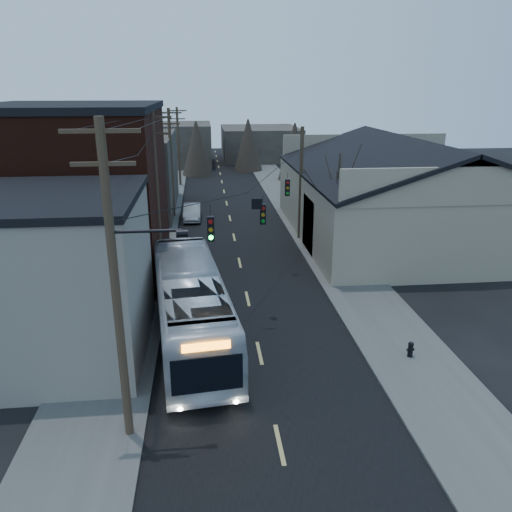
# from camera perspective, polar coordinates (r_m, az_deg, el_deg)

# --- Properties ---
(ground) EXTENTS (160.00, 160.00, 0.00)m
(ground) POSITION_cam_1_polar(r_m,az_deg,el_deg) (16.23, 3.87, -25.20)
(ground) COLOR black
(ground) RESTS_ON ground
(road_surface) EXTENTS (9.00, 110.00, 0.02)m
(road_surface) POSITION_cam_1_polar(r_m,az_deg,el_deg) (43.02, -2.86, 3.68)
(road_surface) COLOR black
(road_surface) RESTS_ON ground
(sidewalk_left) EXTENTS (4.00, 110.00, 0.12)m
(sidewalk_left) POSITION_cam_1_polar(r_m,az_deg,el_deg) (43.16, -11.52, 3.44)
(sidewalk_left) COLOR #474744
(sidewalk_left) RESTS_ON ground
(sidewalk_right) EXTENTS (4.00, 110.00, 0.12)m
(sidewalk_right) POSITION_cam_1_polar(r_m,az_deg,el_deg) (43.82, 5.68, 3.96)
(sidewalk_right) COLOR #474744
(sidewalk_right) RESTS_ON ground
(building_clapboard) EXTENTS (8.00, 8.00, 7.00)m
(building_clapboard) POSITION_cam_1_polar(r_m,az_deg,el_deg) (22.92, -22.87, -2.51)
(building_clapboard) COLOR gray
(building_clapboard) RESTS_ON ground
(building_brick) EXTENTS (10.00, 12.00, 10.00)m
(building_brick) POSITION_cam_1_polar(r_m,az_deg,el_deg) (33.01, -19.69, 6.83)
(building_brick) COLOR black
(building_brick) RESTS_ON ground
(building_left_far) EXTENTS (9.00, 14.00, 7.00)m
(building_left_far) POSITION_cam_1_polar(r_m,az_deg,el_deg) (48.64, -14.73, 9.08)
(building_left_far) COLOR #312C27
(building_left_far) RESTS_ON ground
(warehouse) EXTENTS (16.16, 20.60, 7.73)m
(warehouse) POSITION_cam_1_polar(r_m,az_deg,el_deg) (40.42, 16.34, 5.87)
(warehouse) COLOR gray
(warehouse) RESTS_ON ground
(building_far_left) EXTENTS (10.00, 12.00, 6.00)m
(building_far_left) POSITION_cam_1_polar(r_m,az_deg,el_deg) (77.00, -9.00, 12.50)
(building_far_left) COLOR #312C27
(building_far_left) RESTS_ON ground
(building_far_right) EXTENTS (12.00, 14.00, 5.00)m
(building_far_right) POSITION_cam_1_polar(r_m,az_deg,el_deg) (82.44, 0.46, 12.78)
(building_far_right) COLOR #312C27
(building_far_right) RESTS_ON ground
(bare_tree) EXTENTS (0.40, 0.40, 7.20)m
(bare_tree) POSITION_cam_1_polar(r_m,az_deg,el_deg) (33.53, 9.25, 5.40)
(bare_tree) COLOR black
(bare_tree) RESTS_ON ground
(utility_lines) EXTENTS (11.24, 45.28, 10.50)m
(utility_lines) POSITION_cam_1_polar(r_m,az_deg,el_deg) (36.17, -7.43, 8.66)
(utility_lines) COLOR #382B1E
(utility_lines) RESTS_ON ground
(bus) EXTENTS (4.27, 12.67, 3.46)m
(bus) POSITION_cam_1_polar(r_m,az_deg,el_deg) (23.27, -7.47, -5.50)
(bus) COLOR silver
(bus) RESTS_ON ground
(parked_car) EXTENTS (1.50, 4.20, 1.38)m
(parked_car) POSITION_cam_1_polar(r_m,az_deg,el_deg) (44.61, -7.31, 5.00)
(parked_car) COLOR #9C9EA3
(parked_car) RESTS_ON ground
(fire_hydrant) EXTENTS (0.33, 0.24, 0.71)m
(fire_hydrant) POSITION_cam_1_polar(r_m,az_deg,el_deg) (22.95, 17.25, -10.07)
(fire_hydrant) COLOR black
(fire_hydrant) RESTS_ON sidewalk_right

